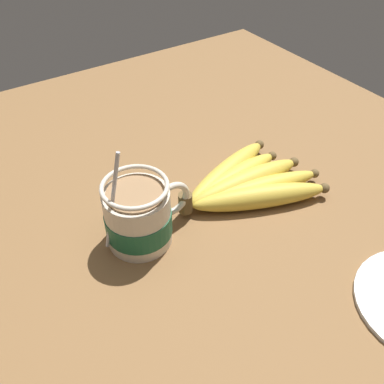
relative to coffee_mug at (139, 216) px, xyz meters
The scene contains 3 objects.
table 10.98cm from the coffee_mug, 12.06° to the left, with size 102.93×102.93×3.98cm.
coffee_mug is the anchor object (origin of this frame).
banana_bunch 17.99cm from the coffee_mug, ahead, with size 22.80×17.29×4.02cm.
Camera 1 is at (-25.02, -38.99, 47.17)cm, focal length 40.00 mm.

